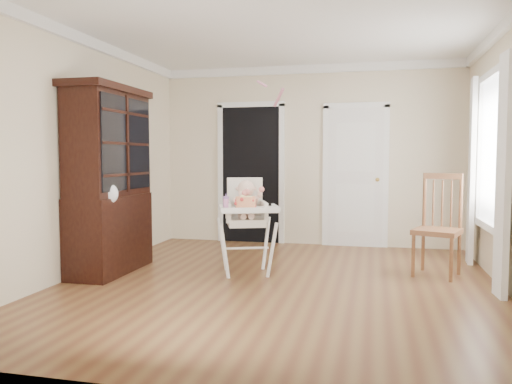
% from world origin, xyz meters
% --- Properties ---
extents(floor, '(5.00, 5.00, 0.00)m').
position_xyz_m(floor, '(0.00, 0.00, 0.00)').
color(floor, brown).
rests_on(floor, ground).
extents(ceiling, '(5.00, 5.00, 0.00)m').
position_xyz_m(ceiling, '(0.00, 0.00, 2.70)').
color(ceiling, white).
rests_on(ceiling, wall_back).
extents(wall_back, '(4.50, 0.00, 4.50)m').
position_xyz_m(wall_back, '(0.00, 2.50, 1.35)').
color(wall_back, beige).
rests_on(wall_back, floor).
extents(wall_left, '(0.00, 5.00, 5.00)m').
position_xyz_m(wall_left, '(-2.25, 0.00, 1.35)').
color(wall_left, beige).
rests_on(wall_left, floor).
extents(crown_molding, '(4.50, 5.00, 0.12)m').
position_xyz_m(crown_molding, '(0.00, 0.00, 2.64)').
color(crown_molding, white).
rests_on(crown_molding, ceiling).
extents(doorway, '(1.06, 0.05, 2.22)m').
position_xyz_m(doorway, '(-0.90, 2.48, 1.11)').
color(doorway, black).
rests_on(doorway, wall_back).
extents(closet_door, '(0.96, 0.09, 2.13)m').
position_xyz_m(closet_door, '(0.70, 2.48, 1.02)').
color(closet_door, white).
rests_on(closet_door, wall_back).
extents(window_right, '(0.13, 1.84, 2.30)m').
position_xyz_m(window_right, '(2.18, 0.80, 1.29)').
color(window_right, white).
rests_on(window_right, wall_right).
extents(high_chair, '(0.86, 0.95, 1.12)m').
position_xyz_m(high_chair, '(-0.43, 0.39, 0.69)').
color(high_chair, white).
rests_on(high_chair, floor).
extents(baby, '(0.35, 0.25, 0.46)m').
position_xyz_m(baby, '(-0.44, 0.41, 0.83)').
color(baby, beige).
rests_on(baby, high_chair).
extents(cake, '(0.28, 0.28, 0.13)m').
position_xyz_m(cake, '(-0.38, 0.14, 0.84)').
color(cake, silver).
rests_on(cake, high_chair).
extents(sippy_cup, '(0.07, 0.07, 0.16)m').
position_xyz_m(sippy_cup, '(-0.60, 0.15, 0.84)').
color(sippy_cup, pink).
rests_on(sippy_cup, high_chair).
extents(china_cabinet, '(0.56, 1.26, 2.13)m').
position_xyz_m(china_cabinet, '(-1.99, 0.11, 1.07)').
color(china_cabinet, black).
rests_on(china_cabinet, floor).
extents(dining_chair, '(0.60, 0.60, 1.15)m').
position_xyz_m(dining_chair, '(1.68, 0.81, 0.53)').
color(dining_chair, brown).
rests_on(dining_chair, floor).
extents(streamer, '(0.23, 0.46, 0.15)m').
position_xyz_m(streamer, '(-0.39, 1.01, 2.23)').
color(streamer, pink).
rests_on(streamer, ceiling).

